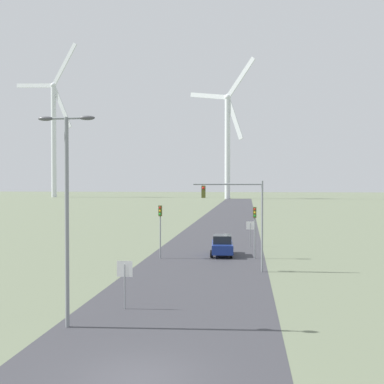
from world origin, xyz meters
name	(u,v)px	position (x,y,z in m)	size (l,w,h in m)	color
ground_plane	(137,380)	(0.00, 0.00, 0.00)	(600.00, 600.00, 0.00)	#667056
road_surface	(222,229)	(0.00, 48.00, 0.00)	(10.00, 240.00, 0.01)	#38383D
streetlamp	(67,195)	(-4.36, 4.78, 5.85)	(2.60, 0.32, 9.32)	gray
stop_sign_near	(125,275)	(-2.62, 7.89, 1.71)	(0.81, 0.07, 2.44)	gray
stop_sign_far	(250,229)	(3.81, 31.12, 1.76)	(0.81, 0.07, 2.52)	gray
traffic_light_post_near_left	(160,220)	(-3.78, 23.07, 3.27)	(0.28, 0.34, 4.49)	gray
traffic_light_post_near_right	(255,221)	(4.13, 23.98, 3.18)	(0.28, 0.34, 4.35)	gray
traffic_light_mast_overhead	(239,207)	(2.89, 18.33, 4.68)	(5.04, 0.35, 6.54)	gray
car_approaching	(222,245)	(1.33, 25.16, 0.91)	(2.09, 4.22, 1.83)	navy
wind_turbine_far_left	(54,129)	(-83.00, 178.45, 30.79)	(32.74, 9.53, 67.86)	silver
wind_turbine_left	(227,136)	(-4.60, 167.36, 25.45)	(27.16, 14.68, 55.38)	silver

